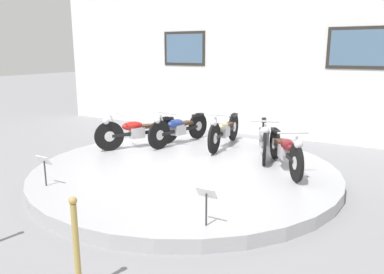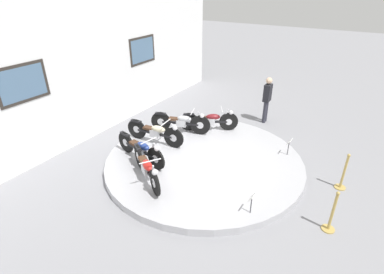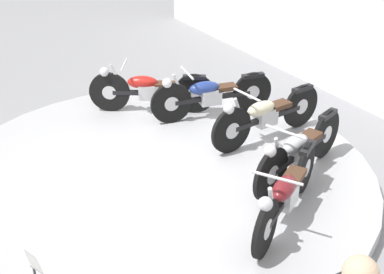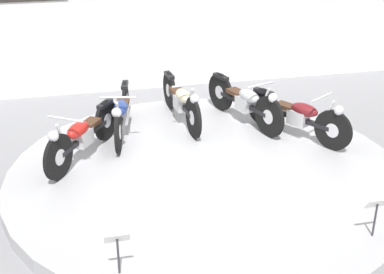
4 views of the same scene
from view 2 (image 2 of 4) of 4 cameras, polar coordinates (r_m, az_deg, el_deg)
ground_plane at (r=8.82m, az=2.27°, el=-5.13°), size 60.00×60.00×0.00m
display_platform at (r=8.77m, az=2.28°, el=-4.58°), size 5.66×5.66×0.20m
back_wall at (r=10.45m, az=-18.42°, el=12.02°), size 14.00×0.22×4.39m
motorcycle_red at (r=7.69m, az=-8.67°, el=-5.69°), size 1.14×1.71×0.80m
motorcycle_blue at (r=8.53m, az=-9.69°, el=-2.18°), size 0.57×1.97×0.80m
motorcycle_cream at (r=9.38m, az=-6.93°, el=1.01°), size 0.54×2.01×0.81m
motorcycle_silver at (r=9.98m, az=-2.03°, el=2.95°), size 0.76×1.93×0.81m
motorcycle_maroon at (r=10.15m, az=3.47°, el=3.27°), size 1.09×1.72×0.79m
info_placard_front_left at (r=6.76m, az=11.30°, el=-11.60°), size 0.26×0.11×0.51m
info_placard_front_centre at (r=9.14m, az=17.98°, el=-1.23°), size 0.26×0.11×0.51m
visitor_standing at (r=11.36m, az=14.11°, el=7.35°), size 0.36×0.23×1.72m
stanchion_post_left_of_entry at (r=7.18m, az=24.99°, el=-13.71°), size 0.28×0.28×1.02m
stanchion_post_right_of_entry at (r=8.59m, az=26.78°, el=-6.79°), size 0.28×0.28×1.02m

